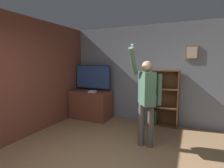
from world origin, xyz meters
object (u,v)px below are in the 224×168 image
at_px(bookshelf, 162,98).
at_px(person, 146,95).
at_px(television, 93,77).
at_px(game_console, 92,91).

xyz_separation_m(bookshelf, person, (-0.10, -1.36, 0.31)).
distance_m(television, person, 2.30).
xyz_separation_m(television, bookshelf, (2.04, 0.15, -0.49)).
distance_m(television, bookshelf, 2.11).
height_order(game_console, bookshelf, bookshelf).
bearing_deg(person, game_console, -148.77).
xyz_separation_m(television, person, (1.94, -1.21, -0.18)).
xyz_separation_m(game_console, person, (1.77, -0.90, 0.19)).
bearing_deg(person, bookshelf, 143.83).
relative_size(bookshelf, person, 0.74).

